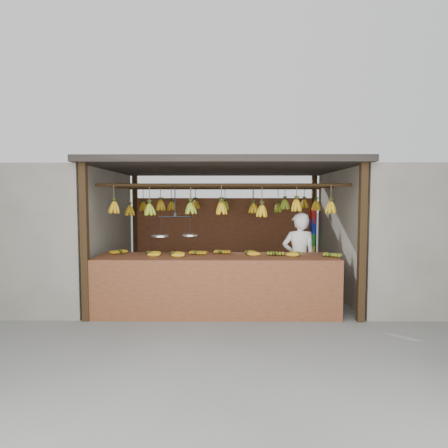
{
  "coord_description": "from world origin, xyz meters",
  "views": [
    {
      "loc": [
        0.06,
        -6.85,
        1.79
      ],
      "look_at": [
        0.0,
        0.3,
        1.3
      ],
      "focal_mm": 30.0,
      "sensor_mm": 36.0,
      "label": 1
    }
  ],
  "objects": [
    {
      "name": "balance_scale",
      "position": [
        -0.76,
        -1.0,
        1.25
      ],
      "size": [
        0.73,
        0.4,
        0.81
      ],
      "color": "black",
      "rests_on": "ground"
    },
    {
      "name": "bag_bundles",
      "position": [
        1.94,
        1.35,
        1.01
      ],
      "size": [
        0.08,
        0.26,
        1.17
      ],
      "color": "red",
      "rests_on": "ground"
    },
    {
      "name": "neighbor_right",
      "position": [
        3.6,
        0.0,
        1.15
      ],
      "size": [
        3.0,
        3.0,
        2.3
      ],
      "primitive_type": "cube",
      "color": "slate",
      "rests_on": "ground"
    },
    {
      "name": "vendor",
      "position": [
        1.27,
        -0.6,
        0.78
      ],
      "size": [
        0.6,
        0.42,
        1.55
      ],
      "primitive_type": "imported",
      "rotation": [
        0.0,
        0.0,
        3.23
      ],
      "color": "white",
      "rests_on": "ground"
    },
    {
      "name": "hanging_bananas",
      "position": [
        -0.01,
        0.01,
        1.63
      ],
      "size": [
        3.59,
        2.24,
        0.39
      ],
      "color": "gold",
      "rests_on": "ground"
    },
    {
      "name": "neighbor_left",
      "position": [
        -3.6,
        0.0,
        1.15
      ],
      "size": [
        3.0,
        3.0,
        2.3
      ],
      "primitive_type": "cube",
      "color": "slate",
      "rests_on": "ground"
    },
    {
      "name": "counter",
      "position": [
        -0.11,
        -1.23,
        0.72
      ],
      "size": [
        3.74,
        0.84,
        0.96
      ],
      "color": "brown",
      "rests_on": "ground"
    },
    {
      "name": "stall",
      "position": [
        0.0,
        0.33,
        1.97
      ],
      "size": [
        4.3,
        3.3,
        2.4
      ],
      "color": "black",
      "rests_on": "ground"
    },
    {
      "name": "ground",
      "position": [
        0.0,
        0.0,
        0.0
      ],
      "size": [
        80.0,
        80.0,
        0.0
      ],
      "primitive_type": "plane",
      "color": "#5B5B57"
    }
  ]
}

